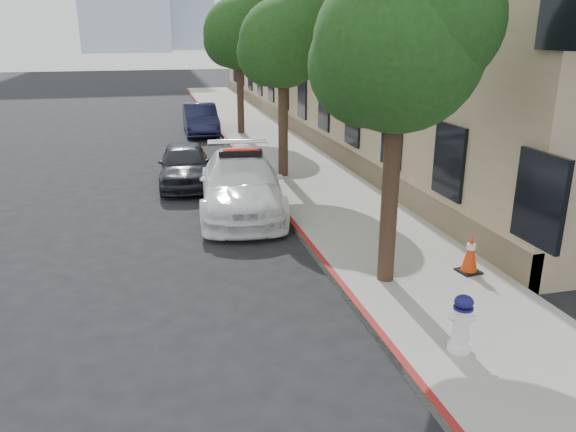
# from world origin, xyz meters

# --- Properties ---
(ground) EXTENTS (120.00, 120.00, 0.00)m
(ground) POSITION_xyz_m (0.00, 0.00, 0.00)
(ground) COLOR black
(ground) RESTS_ON ground
(sidewalk) EXTENTS (3.20, 50.00, 0.15)m
(sidewalk) POSITION_xyz_m (3.60, 10.00, 0.07)
(sidewalk) COLOR gray
(sidewalk) RESTS_ON ground
(curb_strip) EXTENTS (0.12, 50.00, 0.15)m
(curb_strip) POSITION_xyz_m (2.06, 10.00, 0.07)
(curb_strip) COLOR maroon
(curb_strip) RESTS_ON ground
(building) EXTENTS (8.00, 36.00, 10.00)m
(building) POSITION_xyz_m (9.20, 15.00, 5.00)
(building) COLOR tan
(building) RESTS_ON ground
(tree_near) EXTENTS (2.92, 2.82, 5.62)m
(tree_near) POSITION_xyz_m (2.93, -2.01, 4.27)
(tree_near) COLOR black
(tree_near) RESTS_ON sidewalk
(tree_mid) EXTENTS (2.77, 2.64, 5.43)m
(tree_mid) POSITION_xyz_m (2.93, 5.99, 4.16)
(tree_mid) COLOR black
(tree_mid) RESTS_ON sidewalk
(tree_far) EXTENTS (3.10, 3.00, 5.81)m
(tree_far) POSITION_xyz_m (2.93, 13.99, 4.39)
(tree_far) COLOR black
(tree_far) RESTS_ON sidewalk
(police_car) EXTENTS (2.69, 5.32, 1.63)m
(police_car) POSITION_xyz_m (1.10, 3.15, 0.74)
(police_car) COLOR white
(police_car) RESTS_ON ground
(parked_car_mid) EXTENTS (1.74, 3.83, 1.27)m
(parked_car_mid) POSITION_xyz_m (-0.13, 6.17, 0.64)
(parked_car_mid) COLOR #212329
(parked_car_mid) RESTS_ON ground
(parked_car_far) EXTENTS (1.49, 4.11, 1.34)m
(parked_car_far) POSITION_xyz_m (1.20, 14.97, 0.67)
(parked_car_far) COLOR #161837
(parked_car_far) RESTS_ON ground
(fire_hydrant) EXTENTS (0.37, 0.33, 0.86)m
(fire_hydrant) POSITION_xyz_m (2.95, -4.51, 0.57)
(fire_hydrant) COLOR white
(fire_hydrant) RESTS_ON sidewalk
(traffic_cone) EXTENTS (0.44, 0.44, 0.75)m
(traffic_cone) POSITION_xyz_m (4.56, -2.10, 0.52)
(traffic_cone) COLOR black
(traffic_cone) RESTS_ON sidewalk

